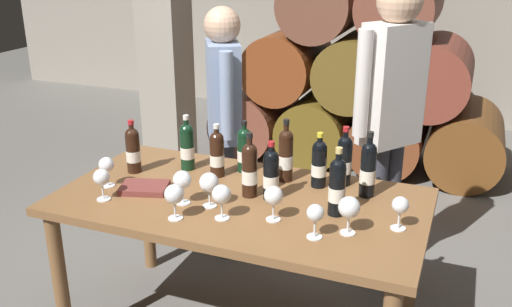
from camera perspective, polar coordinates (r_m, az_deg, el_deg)
The scene contains 27 objects.
barrel_stack at distance 5.02m, azimuth 10.16°, elevation 7.02°, with size 2.49×0.90×1.69m.
stone_pillar at distance 4.44m, azimuth -9.27°, elevation 12.90°, with size 0.32×0.32×2.60m, color gray.
dining_table at distance 2.67m, azimuth -1.58°, elevation -6.25°, with size 1.70×0.90×0.76m.
wine_bottle_0 at distance 2.78m, azimuth 3.01°, elevation -0.12°, with size 0.07×0.07×0.32m.
wine_bottle_1 at distance 2.94m, azimuth -6.95°, elevation 0.76°, with size 0.07×0.07×0.29m.
wine_bottle_2 at distance 2.65m, azimuth 11.20°, elevation -1.51°, with size 0.07×0.07×0.32m.
wine_bottle_3 at distance 2.73m, azimuth 6.37°, elevation -0.97°, with size 0.07×0.07×0.27m.
wine_bottle_4 at distance 2.95m, azimuth -12.27°, elevation 0.39°, with size 0.07×0.07×0.28m.
wine_bottle_5 at distance 2.89m, azimuth -1.18°, elevation 0.42°, with size 0.07×0.07×0.27m.
wine_bottle_6 at distance 2.84m, azimuth -3.95°, elevation -0.00°, with size 0.07×0.07×0.27m.
wine_bottle_7 at distance 2.58m, azimuth 1.53°, elevation -2.09°, with size 0.07×0.07×0.28m.
wine_bottle_8 at distance 2.46m, azimuth 8.18°, elevation -3.25°, with size 0.07×0.07×0.31m.
wine_bottle_9 at distance 2.76m, azimuth 8.89°, elevation -0.63°, with size 0.07×0.07×0.30m.
wine_bottle_10 at distance 2.60m, azimuth -0.65°, elevation -1.59°, with size 0.07×0.07×0.31m.
wine_glass_0 at distance 2.51m, azimuth -4.74°, elevation -2.99°, with size 0.09×0.09×0.16m.
wine_glass_1 at distance 2.31m, azimuth 9.35°, elevation -5.44°, with size 0.09×0.09×0.16m.
wine_glass_2 at distance 2.42m, azimuth -8.23°, elevation -4.16°, with size 0.08×0.08×0.16m.
wine_glass_3 at distance 2.67m, azimuth -15.27°, elevation -2.42°, with size 0.08×0.08×0.15m.
wine_glass_4 at distance 2.81m, azimuth -14.81°, elevation -1.20°, with size 0.07×0.07×0.15m.
wine_glass_5 at distance 2.39m, azimuth 14.30°, elevation -5.18°, with size 0.07×0.07×0.14m.
wine_glass_6 at distance 2.26m, azimuth 5.98°, elevation -6.11°, with size 0.07×0.07×0.15m.
wine_glass_7 at distance 2.40m, azimuth -3.49°, elevation -4.20°, with size 0.08×0.08×0.16m.
wine_glass_8 at distance 2.56m, azimuth -7.43°, elevation -2.73°, with size 0.08×0.08×0.16m.
wine_glass_9 at distance 2.39m, azimuth 1.78°, elevation -4.34°, with size 0.08×0.08×0.16m.
tasting_notebook at distance 2.76m, azimuth -11.18°, elevation -3.39°, with size 0.22×0.16×0.03m, color brown.
sommelier_presenting at distance 3.08m, azimuth 13.37°, elevation 4.37°, with size 0.33×0.42×1.72m.
taster_seated_left at distance 3.35m, azimuth -3.24°, elevation 4.01°, with size 0.31×0.44×1.54m.
Camera 1 is at (0.94, -2.19, 1.88)m, focal length 39.76 mm.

